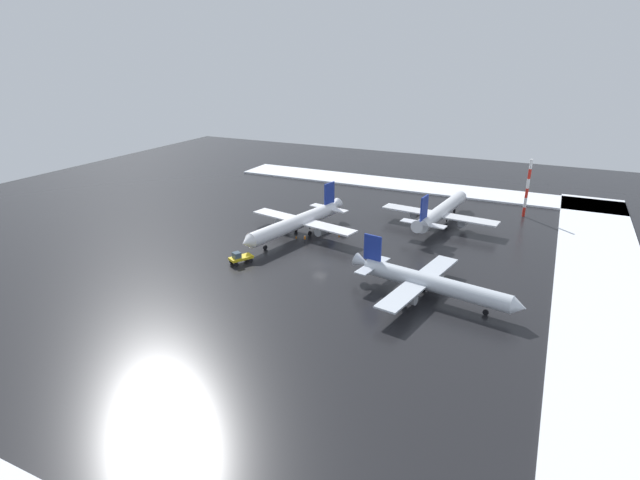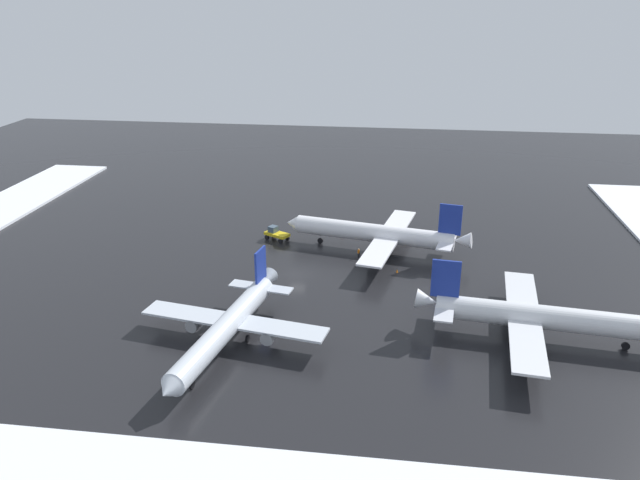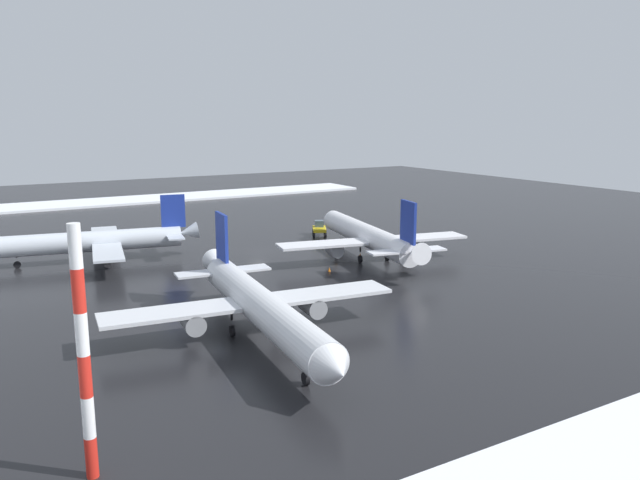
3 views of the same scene
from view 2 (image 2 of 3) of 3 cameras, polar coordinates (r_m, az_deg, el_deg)
name	(u,v)px [view 2 (image 2 of 3)]	position (r m, az deg, el deg)	size (l,w,h in m)	color
ground_plane	(297,274)	(101.50, -2.10, -3.16)	(240.00, 240.00, 0.00)	black
airplane_far_rear	(378,233)	(109.82, 5.30, 0.61)	(33.33, 27.89, 9.96)	white
airplane_parked_starboard	(227,326)	(81.25, -8.47, -7.77)	(25.50, 30.53, 9.10)	silver
airplane_distant_tail	(540,317)	(86.67, 19.50, -6.65)	(33.82, 28.14, 10.04)	silver
pushback_tug	(276,233)	(115.31, -4.05, 0.63)	(5.09, 4.09, 2.50)	gold
ground_crew_near_tug	(359,252)	(107.56, 3.55, -1.14)	(0.36, 0.36, 1.71)	black
ground_crew_mid_apron	(342,227)	(119.14, 2.02, 1.22)	(0.36, 0.36, 1.71)	black
traffic_cone_near_nose	(369,250)	(110.58, 4.52, -0.90)	(0.36, 0.36, 0.55)	orange
traffic_cone_mid_line	(397,271)	(102.82, 7.06, -2.81)	(0.36, 0.36, 0.55)	orange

